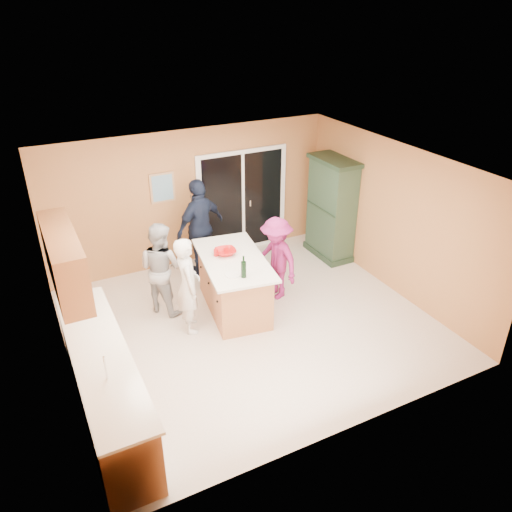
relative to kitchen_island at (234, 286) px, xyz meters
name	(u,v)px	position (x,y,z in m)	size (l,w,h in m)	color
floor	(250,324)	(0.04, -0.53, -0.45)	(5.50, 5.50, 0.00)	beige
ceiling	(250,168)	(0.04, -0.53, 2.15)	(5.50, 5.00, 0.10)	silver
wall_back	(192,198)	(0.04, 1.97, 0.85)	(5.50, 0.10, 2.60)	tan
wall_front	(351,345)	(0.04, -3.03, 0.85)	(5.50, 0.10, 2.60)	tan
wall_left	(56,297)	(-2.71, -0.53, 0.85)	(0.10, 5.00, 2.60)	tan
wall_right	(394,219)	(2.79, -0.53, 0.85)	(0.10, 5.00, 2.60)	tan
left_cabinet_run	(107,391)	(-2.40, -1.57, 0.02)	(0.65, 3.05, 1.24)	#AF6A44
upper_cabinets	(65,261)	(-2.53, -0.73, 1.43)	(0.35, 1.60, 0.75)	#AF6A44
sliding_door	(243,202)	(1.09, 1.94, 0.60)	(1.90, 0.07, 2.10)	white
framed_picture	(162,188)	(-0.51, 1.95, 1.15)	(0.46, 0.04, 0.56)	tan
kitchen_island	(234,286)	(0.00, 0.00, 0.00)	(1.24, 1.93, 0.95)	#AF6A44
green_hutch	(331,210)	(2.53, 0.94, 0.53)	(0.58, 1.09, 2.01)	#1F3221
woman_white	(188,285)	(-0.85, -0.19, 0.34)	(0.57, 0.38, 1.57)	silver
woman_grey	(161,268)	(-1.05, 0.53, 0.34)	(0.76, 0.59, 1.56)	#B0B1B3
woman_navy	(200,227)	(-0.01, 1.44, 0.47)	(1.08, 0.45, 1.84)	#1A213B
woman_magenta	(276,258)	(0.81, 0.04, 0.29)	(0.95, 0.55, 1.47)	maroon
serving_bowl	(226,252)	(-0.05, 0.19, 0.55)	(0.34, 0.34, 0.08)	red
tulip_vase	(78,290)	(-2.41, -0.16, 0.67)	(0.19, 0.13, 0.35)	#B12611
tumbler_near	(226,250)	(-0.02, 0.23, 0.56)	(0.07, 0.07, 0.10)	red
tumbler_far	(216,253)	(-0.21, 0.21, 0.56)	(0.08, 0.08, 0.11)	red
wine_bottle	(244,269)	(-0.10, -0.61, 0.64)	(0.08, 0.08, 0.35)	black
white_plate	(233,275)	(-0.23, -0.48, 0.51)	(0.23, 0.23, 0.02)	silver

